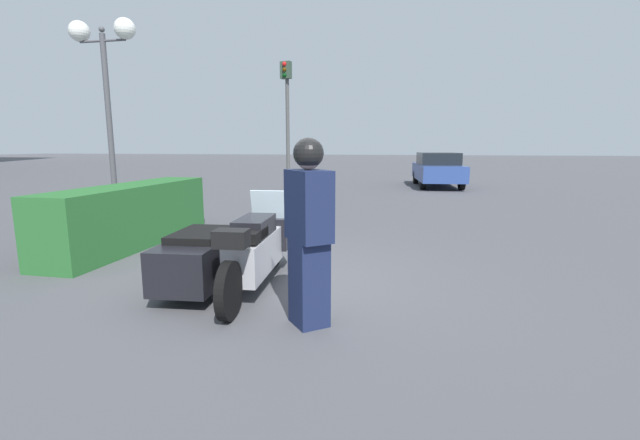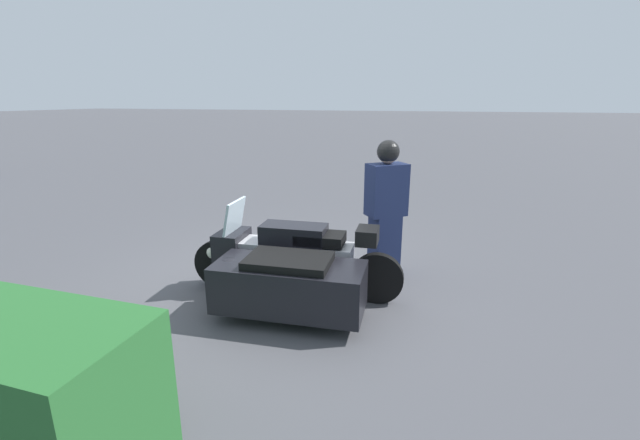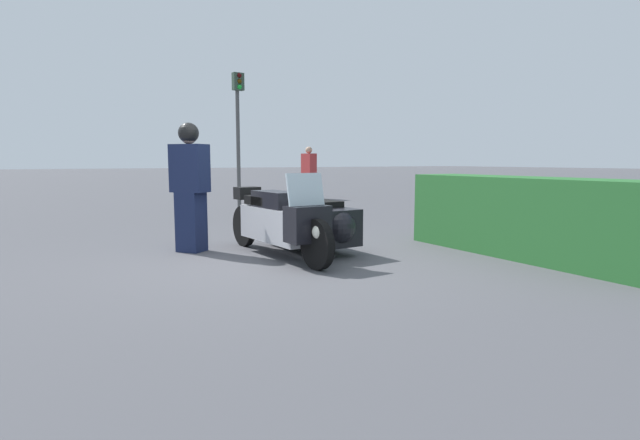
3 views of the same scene
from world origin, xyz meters
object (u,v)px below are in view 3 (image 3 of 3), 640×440
(traffic_light_far, at_px, (238,122))
(pedestrian_bystander, at_px, (309,173))
(officer_rider, at_px, (190,184))
(police_motorcycle, at_px, (300,222))
(hedge_bush_curbside, at_px, (533,218))

(traffic_light_far, bearing_deg, pedestrian_bystander, 127.43)
(officer_rider, height_order, traffic_light_far, traffic_light_far)
(officer_rider, relative_size, traffic_light_far, 0.55)
(police_motorcycle, bearing_deg, hedge_bush_curbside, 51.01)
(officer_rider, height_order, pedestrian_bystander, officer_rider)
(pedestrian_bystander, bearing_deg, hedge_bush_curbside, 67.95)
(police_motorcycle, xyz_separation_m, officer_rider, (-0.93, -1.26, 0.51))
(police_motorcycle, bearing_deg, officer_rider, -131.01)
(officer_rider, relative_size, hedge_bush_curbside, 0.48)
(traffic_light_far, xyz_separation_m, pedestrian_bystander, (-3.68, 3.84, -1.31))
(officer_rider, distance_m, pedestrian_bystander, 10.08)
(officer_rider, bearing_deg, police_motorcycle, 104.89)
(police_motorcycle, distance_m, hedge_bush_curbside, 3.11)
(hedge_bush_curbside, height_order, pedestrian_bystander, pedestrian_bystander)
(police_motorcycle, xyz_separation_m, hedge_bush_curbside, (1.76, 2.56, 0.09))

